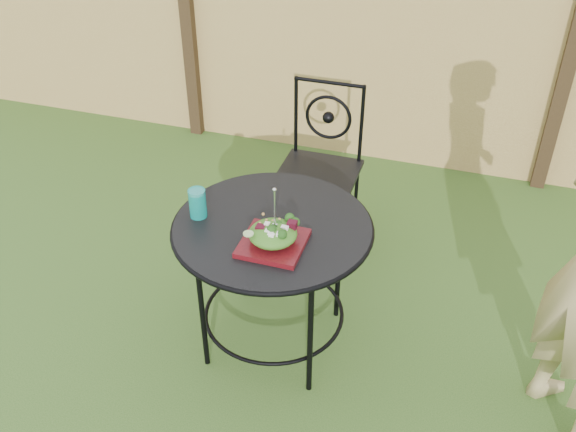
# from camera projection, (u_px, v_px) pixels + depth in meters

# --- Properties ---
(ground) EXTENTS (60.00, 60.00, 0.00)m
(ground) POSITION_uv_depth(u_px,v_px,m) (259.00, 365.00, 3.17)
(ground) COLOR #204215
(ground) RESTS_ON ground
(fence) EXTENTS (8.00, 0.12, 1.90)m
(fence) POSITION_uv_depth(u_px,v_px,m) (366.00, 31.00, 4.32)
(fence) COLOR #E6C171
(fence) RESTS_ON ground
(patio_table) EXTENTS (0.92, 0.92, 0.72)m
(patio_table) POSITION_uv_depth(u_px,v_px,m) (273.00, 249.00, 2.98)
(patio_table) COLOR black
(patio_table) RESTS_ON ground
(patio_chair) EXTENTS (0.46, 0.46, 0.95)m
(patio_chair) POSITION_uv_depth(u_px,v_px,m) (320.00, 162.00, 3.78)
(patio_chair) COLOR black
(patio_chair) RESTS_ON ground
(salad_plate) EXTENTS (0.27, 0.27, 0.02)m
(salad_plate) POSITION_uv_depth(u_px,v_px,m) (273.00, 243.00, 2.76)
(salad_plate) COLOR #3D080F
(salad_plate) RESTS_ON patio_table
(salad) EXTENTS (0.21, 0.21, 0.08)m
(salad) POSITION_uv_depth(u_px,v_px,m) (273.00, 234.00, 2.73)
(salad) COLOR #235614
(salad) RESTS_ON salad_plate
(fork) EXTENTS (0.01, 0.01, 0.18)m
(fork) POSITION_uv_depth(u_px,v_px,m) (275.00, 209.00, 2.66)
(fork) COLOR silver
(fork) RESTS_ON salad
(drinking_glass) EXTENTS (0.08, 0.08, 0.14)m
(drinking_glass) POSITION_uv_depth(u_px,v_px,m) (198.00, 203.00, 2.91)
(drinking_glass) COLOR #0C8D83
(drinking_glass) RESTS_ON patio_table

